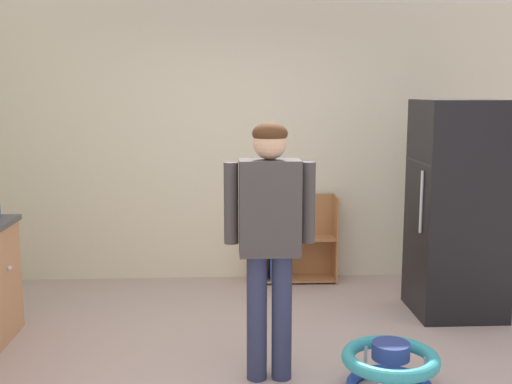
{
  "coord_description": "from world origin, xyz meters",
  "views": [
    {
      "loc": [
        -0.3,
        -3.79,
        1.84
      ],
      "look_at": [
        -0.08,
        0.51,
        1.15
      ],
      "focal_mm": 43.93,
      "sensor_mm": 36.0,
      "label": 1
    }
  ],
  "objects_px": {
    "bookshelf": "(289,245)",
    "baby_walker": "(390,368)",
    "refrigerator": "(458,208)",
    "standing_person": "(270,228)"
  },
  "relations": [
    {
      "from": "refrigerator",
      "to": "standing_person",
      "type": "xyz_separation_m",
      "value": [
        -1.65,
        -1.16,
        0.11
      ]
    },
    {
      "from": "bookshelf",
      "to": "standing_person",
      "type": "distance_m",
      "value": 2.24
    },
    {
      "from": "baby_walker",
      "to": "refrigerator",
      "type": "bearing_deg",
      "value": 56.75
    },
    {
      "from": "bookshelf",
      "to": "standing_person",
      "type": "xyz_separation_m",
      "value": [
        -0.35,
        -2.12,
        0.64
      ]
    },
    {
      "from": "refrigerator",
      "to": "baby_walker",
      "type": "xyz_separation_m",
      "value": [
        -0.91,
        -1.39,
        -0.73
      ]
    },
    {
      "from": "bookshelf",
      "to": "baby_walker",
      "type": "bearing_deg",
      "value": -80.66
    },
    {
      "from": "refrigerator",
      "to": "baby_walker",
      "type": "relative_size",
      "value": 2.95
    },
    {
      "from": "baby_walker",
      "to": "standing_person",
      "type": "bearing_deg",
      "value": 162.73
    },
    {
      "from": "refrigerator",
      "to": "bookshelf",
      "type": "relative_size",
      "value": 2.09
    },
    {
      "from": "refrigerator",
      "to": "standing_person",
      "type": "relative_size",
      "value": 1.07
    }
  ]
}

